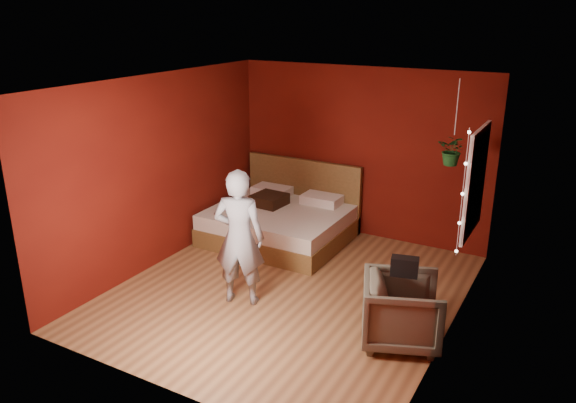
# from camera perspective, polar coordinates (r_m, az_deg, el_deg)

# --- Properties ---
(floor) EXTENTS (4.50, 4.50, 0.00)m
(floor) POSITION_cam_1_polar(r_m,az_deg,el_deg) (7.20, 0.04, -9.05)
(floor) COLOR #92633A
(floor) RESTS_ON ground
(room_walls) EXTENTS (4.04, 4.54, 2.62)m
(room_walls) POSITION_cam_1_polar(r_m,az_deg,el_deg) (6.58, 0.05, 3.96)
(room_walls) COLOR #5B1209
(room_walls) RESTS_ON ground
(window) EXTENTS (0.05, 0.97, 1.27)m
(window) POSITION_cam_1_polar(r_m,az_deg,el_deg) (6.81, 18.49, 1.92)
(window) COLOR white
(window) RESTS_ON room_walls
(fairy_lights) EXTENTS (0.04, 0.04, 1.45)m
(fairy_lights) POSITION_cam_1_polar(r_m,az_deg,el_deg) (6.32, 17.31, 0.75)
(fairy_lights) COLOR silver
(fairy_lights) RESTS_ON room_walls
(bed) EXTENTS (2.00, 1.70, 1.10)m
(bed) POSITION_cam_1_polar(r_m,az_deg,el_deg) (8.64, -0.66, -2.00)
(bed) COLOR brown
(bed) RESTS_ON ground
(person) EXTENTS (0.70, 0.57, 1.67)m
(person) POSITION_cam_1_polar(r_m,az_deg,el_deg) (6.64, -4.98, -3.68)
(person) COLOR gray
(person) RESTS_ON ground
(armchair) EXTENTS (1.05, 1.03, 0.74)m
(armchair) POSITION_cam_1_polar(r_m,az_deg,el_deg) (6.15, 11.49, -10.82)
(armchair) COLOR #595446
(armchair) RESTS_ON ground
(handbag) EXTENTS (0.31, 0.20, 0.20)m
(handbag) POSITION_cam_1_polar(r_m,az_deg,el_deg) (6.01, 11.77, -6.48)
(handbag) COLOR black
(handbag) RESTS_ON armchair
(throw_pillow) EXTENTS (0.50, 0.50, 0.17)m
(throw_pillow) POSITION_cam_1_polar(r_m,az_deg,el_deg) (8.69, -1.92, 0.18)
(throw_pillow) COLOR black
(throw_pillow) RESTS_ON bed
(hanging_plant) EXTENTS (0.38, 0.34, 1.07)m
(hanging_plant) POSITION_cam_1_polar(r_m,az_deg,el_deg) (7.29, 16.41, 5.03)
(hanging_plant) COLOR silver
(hanging_plant) RESTS_ON room_walls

